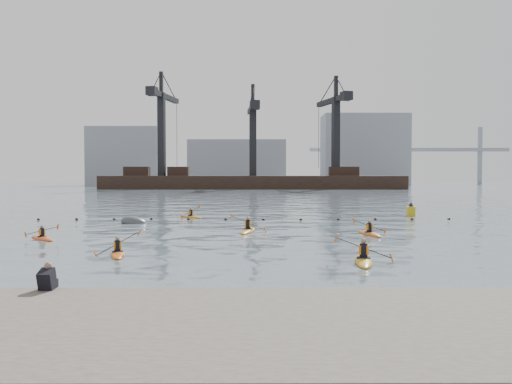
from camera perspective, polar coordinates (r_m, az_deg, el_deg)
ground at (r=21.08m, az=-0.91°, el=-8.23°), size 400.00×400.00×0.00m
quay at (r=12.33m, az=-1.46°, el=-15.67°), size 18.00×7.12×1.77m
float_line at (r=43.44m, az=-1.21°, el=-2.90°), size 33.24×0.73×0.24m
barge_pier at (r=130.75m, az=-0.43°, el=1.19°), size 72.00×19.30×29.50m
skyline at (r=171.12m, az=0.44°, el=3.84°), size 141.00×28.00×22.00m
kayaker_0 at (r=25.66m, az=-14.37°, el=-6.24°), size 2.09×3.08×1.24m
kayaker_1 at (r=23.34m, az=11.25°, el=-7.00°), size 2.45×3.63×1.32m
kayaker_2 at (r=33.05m, az=-21.60°, el=-4.49°), size 2.31×2.50×0.91m
kayaker_3 at (r=34.52m, az=-0.85°, el=-4.05°), size 2.36×3.50×1.30m
kayaker_4 at (r=33.69m, az=11.84°, el=-4.26°), size 2.20×3.28×1.18m
kayaker_5 at (r=45.93m, az=-6.88°, el=-2.58°), size 2.42×2.56×1.14m
mooring_buoy at (r=41.56m, az=-12.69°, el=-3.22°), size 2.28×1.39×1.40m
nav_buoy at (r=49.25m, az=16.00°, el=-1.94°), size 0.77×0.77×1.40m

